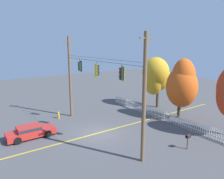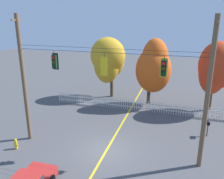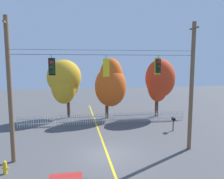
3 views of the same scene
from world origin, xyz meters
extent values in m
plane|color=#4C4C4F|center=(0.00, 0.00, 0.00)|extent=(80.00, 80.00, 0.00)
cube|color=gold|center=(0.00, 0.00, 0.00)|extent=(0.16, 36.00, 0.01)
cylinder|color=brown|center=(-6.22, 0.00, 4.66)|extent=(0.29, 0.29, 9.33)
cylinder|color=brown|center=(6.22, 0.00, 4.66)|extent=(0.29, 0.29, 9.33)
cube|color=brown|center=(-6.22, 0.00, 8.88)|extent=(0.10, 1.10, 0.10)
cube|color=brown|center=(6.22, 0.00, 8.88)|extent=(0.10, 1.10, 0.10)
cylinder|color=black|center=(0.00, 0.00, 6.98)|extent=(12.24, 0.02, 0.02)
cylinder|color=black|center=(0.00, -0.25, 7.27)|extent=(12.24, 0.02, 0.02)
cylinder|color=black|center=(-3.61, 0.00, 6.81)|extent=(0.03, 0.03, 0.32)
cube|color=black|center=(-3.61, 0.13, 6.20)|extent=(0.43, 0.02, 1.13)
cube|color=black|center=(-3.61, 0.00, 6.20)|extent=(0.30, 0.24, 0.91)
cylinder|color=red|center=(-3.61, -0.14, 6.50)|extent=(0.20, 0.03, 0.20)
cube|color=black|center=(-3.61, -0.18, 6.62)|extent=(0.22, 0.12, 0.06)
cylinder|color=#463B09|center=(-3.61, -0.14, 6.20)|extent=(0.20, 0.03, 0.20)
cube|color=black|center=(-3.61, -0.18, 6.31)|extent=(0.22, 0.12, 0.06)
cylinder|color=#073513|center=(-3.61, -0.14, 5.89)|extent=(0.20, 0.03, 0.20)
cube|color=black|center=(-3.61, -0.18, 6.01)|extent=(0.22, 0.12, 0.06)
cylinder|color=black|center=(-0.08, 0.00, 6.79)|extent=(0.03, 0.03, 0.37)
cube|color=yellow|center=(-0.08, -0.13, 6.12)|extent=(0.43, 0.02, 1.20)
cube|color=black|center=(-0.08, 0.00, 6.12)|extent=(0.30, 0.24, 0.97)
cylinder|color=red|center=(-0.08, 0.14, 6.44)|extent=(0.20, 0.03, 0.20)
cube|color=black|center=(-0.08, 0.18, 6.56)|extent=(0.22, 0.12, 0.06)
cylinder|color=#463B09|center=(-0.08, 0.14, 6.12)|extent=(0.20, 0.03, 0.20)
cube|color=black|center=(-0.08, 0.18, 6.24)|extent=(0.22, 0.12, 0.06)
cylinder|color=#073513|center=(-0.08, 0.14, 5.80)|extent=(0.20, 0.03, 0.20)
cube|color=black|center=(-0.08, 0.18, 5.91)|extent=(0.22, 0.12, 0.06)
cylinder|color=black|center=(3.61, 0.00, 6.83)|extent=(0.03, 0.03, 0.29)
cube|color=yellow|center=(3.61, 0.13, 6.21)|extent=(0.43, 0.02, 1.18)
cube|color=black|center=(3.61, 0.00, 6.21)|extent=(0.30, 0.24, 0.95)
cylinder|color=red|center=(3.61, -0.14, 6.53)|extent=(0.20, 0.03, 0.20)
cube|color=black|center=(3.61, -0.18, 6.65)|extent=(0.22, 0.12, 0.06)
cylinder|color=#463B09|center=(3.61, -0.14, 6.21)|extent=(0.20, 0.03, 0.20)
cube|color=black|center=(3.61, -0.18, 6.33)|extent=(0.22, 0.12, 0.06)
cylinder|color=#073513|center=(3.61, -0.14, 5.90)|extent=(0.20, 0.03, 0.20)
cube|color=black|center=(3.61, -0.18, 6.01)|extent=(0.22, 0.12, 0.06)
cube|color=silver|center=(-7.89, 7.86, 0.55)|extent=(0.06, 0.04, 1.10)
cube|color=silver|center=(-7.66, 7.86, 0.55)|extent=(0.06, 0.04, 1.10)
cube|color=silver|center=(-7.44, 7.86, 0.55)|extent=(0.06, 0.04, 1.10)
cube|color=silver|center=(-7.22, 7.86, 0.55)|extent=(0.06, 0.04, 1.10)
cube|color=silver|center=(-6.99, 7.86, 0.55)|extent=(0.06, 0.04, 1.10)
cube|color=silver|center=(-6.77, 7.86, 0.55)|extent=(0.06, 0.04, 1.10)
cube|color=silver|center=(-6.54, 7.86, 0.55)|extent=(0.06, 0.04, 1.10)
cube|color=silver|center=(-6.32, 7.86, 0.55)|extent=(0.06, 0.04, 1.10)
cube|color=silver|center=(-6.09, 7.86, 0.55)|extent=(0.06, 0.04, 1.10)
cube|color=silver|center=(-5.87, 7.86, 0.55)|extent=(0.06, 0.04, 1.10)
cube|color=silver|center=(-5.64, 7.86, 0.55)|extent=(0.06, 0.04, 1.10)
cube|color=silver|center=(-5.42, 7.86, 0.55)|extent=(0.06, 0.04, 1.10)
cube|color=silver|center=(-5.19, 7.86, 0.55)|extent=(0.06, 0.04, 1.10)
cube|color=silver|center=(-4.97, 7.86, 0.55)|extent=(0.06, 0.04, 1.10)
cube|color=silver|center=(-4.74, 7.86, 0.55)|extent=(0.06, 0.04, 1.10)
cube|color=silver|center=(-4.52, 7.86, 0.55)|extent=(0.06, 0.04, 1.10)
cube|color=silver|center=(-4.29, 7.86, 0.55)|extent=(0.06, 0.04, 1.10)
cube|color=silver|center=(-4.07, 7.86, 0.55)|extent=(0.06, 0.04, 1.10)
cube|color=silver|center=(-3.84, 7.86, 0.55)|extent=(0.06, 0.04, 1.10)
cube|color=silver|center=(-3.62, 7.86, 0.55)|extent=(0.06, 0.04, 1.10)
cube|color=silver|center=(-3.39, 7.86, 0.55)|extent=(0.06, 0.04, 1.10)
cube|color=silver|center=(-3.17, 7.86, 0.55)|extent=(0.06, 0.04, 1.10)
cube|color=silver|center=(-2.94, 7.86, 0.55)|extent=(0.06, 0.04, 1.10)
cube|color=silver|center=(-2.72, 7.86, 0.55)|extent=(0.06, 0.04, 1.10)
cube|color=silver|center=(-2.49, 7.86, 0.55)|extent=(0.06, 0.04, 1.10)
cube|color=silver|center=(-2.27, 7.86, 0.55)|extent=(0.06, 0.04, 1.10)
cube|color=silver|center=(-2.04, 7.86, 0.55)|extent=(0.06, 0.04, 1.10)
cube|color=silver|center=(-1.82, 7.86, 0.55)|extent=(0.06, 0.04, 1.10)
cube|color=silver|center=(-1.59, 7.86, 0.55)|extent=(0.06, 0.04, 1.10)
cube|color=silver|center=(-1.37, 7.86, 0.55)|extent=(0.06, 0.04, 1.10)
cube|color=silver|center=(-1.15, 7.86, 0.55)|extent=(0.06, 0.04, 1.10)
cube|color=silver|center=(-0.92, 7.86, 0.55)|extent=(0.06, 0.04, 1.10)
cube|color=silver|center=(-0.70, 7.86, 0.55)|extent=(0.06, 0.04, 1.10)
cube|color=silver|center=(-0.47, 7.86, 0.55)|extent=(0.06, 0.04, 1.10)
cube|color=silver|center=(-0.25, 7.86, 0.55)|extent=(0.06, 0.04, 1.10)
cube|color=silver|center=(-0.02, 7.86, 0.55)|extent=(0.06, 0.04, 1.10)
cube|color=silver|center=(0.20, 7.86, 0.55)|extent=(0.06, 0.04, 1.10)
cube|color=silver|center=(0.43, 7.86, 0.55)|extent=(0.06, 0.04, 1.10)
cube|color=silver|center=(0.65, 7.86, 0.55)|extent=(0.06, 0.04, 1.10)
cube|color=silver|center=(0.88, 7.86, 0.55)|extent=(0.06, 0.04, 1.10)
cube|color=silver|center=(1.10, 7.86, 0.55)|extent=(0.06, 0.04, 1.10)
cube|color=silver|center=(1.33, 7.86, 0.55)|extent=(0.06, 0.04, 1.10)
cube|color=silver|center=(1.55, 7.86, 0.55)|extent=(0.06, 0.04, 1.10)
cube|color=silver|center=(1.78, 7.86, 0.55)|extent=(0.06, 0.04, 1.10)
cube|color=silver|center=(2.00, 7.86, 0.55)|extent=(0.06, 0.04, 1.10)
cube|color=silver|center=(2.23, 7.86, 0.55)|extent=(0.06, 0.04, 1.10)
cube|color=silver|center=(2.45, 7.86, 0.55)|extent=(0.06, 0.04, 1.10)
cube|color=silver|center=(2.68, 7.86, 0.55)|extent=(0.06, 0.04, 1.10)
cube|color=silver|center=(2.90, 7.86, 0.55)|extent=(0.06, 0.04, 1.10)
cube|color=silver|center=(3.13, 7.86, 0.55)|extent=(0.06, 0.04, 1.10)
cube|color=silver|center=(3.35, 7.86, 0.55)|extent=(0.06, 0.04, 1.10)
cube|color=silver|center=(3.58, 7.86, 0.55)|extent=(0.06, 0.04, 1.10)
cube|color=silver|center=(3.80, 7.86, 0.55)|extent=(0.06, 0.04, 1.10)
cube|color=silver|center=(4.03, 7.86, 0.55)|extent=(0.06, 0.04, 1.10)
cube|color=silver|center=(4.25, 7.86, 0.55)|extent=(0.06, 0.04, 1.10)
cube|color=silver|center=(4.47, 7.86, 0.55)|extent=(0.06, 0.04, 1.10)
cube|color=silver|center=(4.70, 7.86, 0.55)|extent=(0.06, 0.04, 1.10)
cube|color=silver|center=(4.92, 7.86, 0.55)|extent=(0.06, 0.04, 1.10)
cube|color=silver|center=(5.15, 7.86, 0.55)|extent=(0.06, 0.04, 1.10)
cube|color=silver|center=(5.37, 7.86, 0.55)|extent=(0.06, 0.04, 1.10)
cube|color=silver|center=(5.60, 7.86, 0.55)|extent=(0.06, 0.04, 1.10)
cube|color=silver|center=(5.82, 7.86, 0.55)|extent=(0.06, 0.04, 1.10)
cube|color=silver|center=(6.05, 7.86, 0.55)|extent=(0.06, 0.04, 1.10)
cube|color=silver|center=(6.27, 7.86, 0.55)|extent=(0.06, 0.04, 1.10)
cube|color=silver|center=(6.50, 7.86, 0.55)|extent=(0.06, 0.04, 1.10)
cube|color=silver|center=(6.72, 7.86, 0.55)|extent=(0.06, 0.04, 1.10)
cube|color=silver|center=(6.95, 7.86, 0.55)|extent=(0.06, 0.04, 1.10)
cube|color=silver|center=(7.17, 7.86, 0.55)|extent=(0.06, 0.04, 1.10)
cube|color=silver|center=(7.40, 7.86, 0.55)|extent=(0.06, 0.04, 1.10)
cube|color=silver|center=(7.62, 7.86, 0.55)|extent=(0.06, 0.04, 1.10)
cube|color=silver|center=(7.85, 7.86, 0.55)|extent=(0.06, 0.04, 1.10)
cube|color=silver|center=(8.07, 7.86, 0.55)|extent=(0.06, 0.04, 1.10)
cube|color=silver|center=(8.30, 7.86, 0.55)|extent=(0.06, 0.04, 1.10)
cube|color=silver|center=(8.52, 7.86, 0.55)|extent=(0.06, 0.04, 1.10)
cube|color=silver|center=(0.99, 7.89, 0.33)|extent=(17.76, 0.03, 0.08)
cube|color=silver|center=(0.99, 7.89, 0.79)|extent=(17.76, 0.03, 0.08)
cylinder|color=#473828|center=(-2.92, 11.21, 1.35)|extent=(0.36, 0.36, 2.69)
ellipsoid|color=gold|center=(-3.38, 10.79, 3.93)|extent=(2.90, 2.58, 4.39)
ellipsoid|color=gold|center=(-3.04, 11.48, 4.23)|extent=(2.95, 2.69, 3.85)
ellipsoid|color=gold|center=(-3.33, 11.06, 4.79)|extent=(3.90, 3.20, 4.01)
cylinder|color=#473828|center=(1.50, 10.15, 1.19)|extent=(0.37, 0.37, 2.38)
ellipsoid|color=#DB5619|center=(1.88, 9.85, 3.75)|extent=(3.59, 3.25, 4.60)
ellipsoid|color=#DB5619|center=(1.92, 9.93, 3.70)|extent=(2.77, 2.33, 3.14)
ellipsoid|color=#DB5619|center=(1.97, 9.92, 4.71)|extent=(2.72, 2.51, 4.50)
cylinder|color=#473828|center=(7.56, 10.03, 1.42)|extent=(0.41, 0.41, 2.84)
ellipsoid|color=red|center=(7.47, 9.54, 4.04)|extent=(2.56, 2.14, 4.34)
ellipsoid|color=red|center=(7.84, 9.84, 4.61)|extent=(3.49, 3.44, 4.53)
cylinder|color=black|center=(-3.55, -4.30, 0.32)|extent=(0.18, 0.64, 0.64)
cube|color=white|center=(-3.18, -3.51, 0.55)|extent=(0.20, 0.04, 0.10)
cube|color=white|center=(-2.26, -3.51, 0.55)|extent=(0.20, 0.04, 0.10)
cylinder|color=gold|center=(-6.29, -1.59, 0.31)|extent=(0.22, 0.22, 0.63)
sphere|color=gold|center=(-6.29, -1.59, 0.69)|extent=(0.20, 0.20, 0.20)
cylinder|color=gold|center=(-6.44, -1.59, 0.34)|extent=(0.08, 0.08, 0.08)
cylinder|color=gold|center=(-6.14, -1.59, 0.34)|extent=(0.08, 0.08, 0.08)
cube|color=brown|center=(7.00, 4.30, 0.49)|extent=(0.08, 0.08, 0.98)
cube|color=black|center=(7.00, 4.30, 1.09)|extent=(0.22, 0.44, 0.20)
cylinder|color=black|center=(7.00, 4.30, 1.19)|extent=(0.22, 0.44, 0.22)
cube|color=red|center=(7.13, 4.20, 1.20)|extent=(0.02, 0.08, 0.12)
camera|label=1|loc=(16.86, -10.16, 8.48)|focal=34.56mm
camera|label=2|loc=(4.64, -14.32, 9.40)|focal=38.88mm
camera|label=3|loc=(-2.21, -14.52, 6.47)|focal=34.93mm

